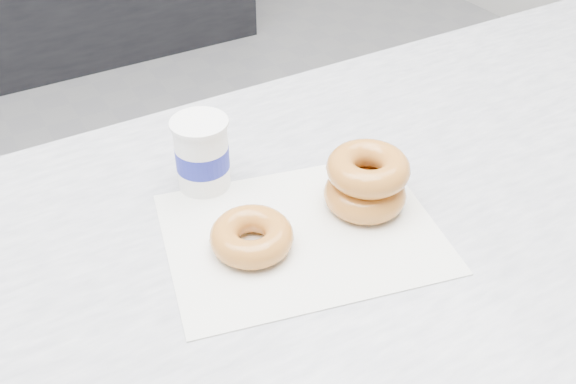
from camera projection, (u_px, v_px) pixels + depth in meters
name	position (u px, v px, depth m)	size (l,w,h in m)	color
ground	(172.00, 360.00, 1.75)	(5.00, 5.00, 0.00)	gray
wax_paper	(302.00, 233.00, 0.81)	(0.34, 0.26, 0.00)	silver
donut_single	(252.00, 236.00, 0.78)	(0.10, 0.10, 0.04)	#BC7333
donut_stack	(366.00, 181.00, 0.83)	(0.15, 0.15, 0.08)	#BC7333
coffee_cup	(202.00, 153.00, 0.86)	(0.08, 0.08, 0.10)	white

